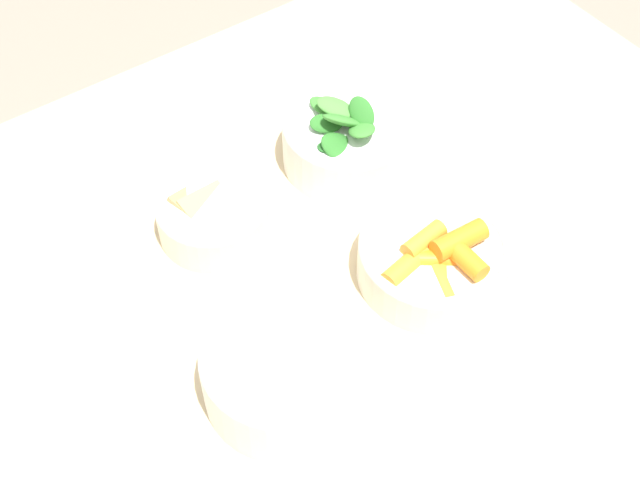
# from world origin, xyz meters

# --- Properties ---
(dining_table) EXTENTS (1.01, 0.84, 0.74)m
(dining_table) POSITION_xyz_m (0.00, 0.00, 0.61)
(dining_table) COLOR beige
(dining_table) RESTS_ON ground_plane
(bowl_carrots) EXTENTS (0.16, 0.16, 0.07)m
(bowl_carrots) POSITION_xyz_m (-0.04, 0.06, 0.77)
(bowl_carrots) COLOR silver
(bowl_carrots) RESTS_ON dining_table
(bowl_greens) EXTENTS (0.15, 0.15, 0.10)m
(bowl_greens) POSITION_xyz_m (-0.06, -0.13, 0.77)
(bowl_greens) COLOR white
(bowl_greens) RESTS_ON dining_table
(bowl_beans_hotdog) EXTENTS (0.15, 0.15, 0.07)m
(bowl_beans_hotdog) POSITION_xyz_m (0.16, 0.09, 0.77)
(bowl_beans_hotdog) COLOR silver
(bowl_beans_hotdog) RESTS_ON dining_table
(bowl_cookies) EXTENTS (0.12, 0.12, 0.05)m
(bowl_cookies) POSITION_xyz_m (0.12, -0.12, 0.76)
(bowl_cookies) COLOR silver
(bowl_cookies) RESTS_ON dining_table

